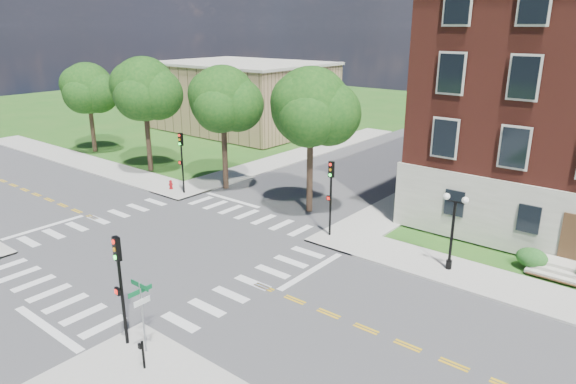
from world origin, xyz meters
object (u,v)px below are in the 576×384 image
Objects in this scene: traffic_signal_se at (120,277)px; street_sign_pole at (142,304)px; fire_hydrant at (171,185)px; push_button_post at (143,353)px; traffic_signal_ne at (331,189)px; traffic_signal_nw at (182,155)px; twin_lamp_west at (453,228)px.

traffic_signal_se reaches higher than street_sign_pole.
fire_hydrant is at bearing 138.57° from street_sign_pole.
push_button_post is 23.20m from fire_hydrant.
traffic_signal_ne and traffic_signal_nw have the same top height.
twin_lamp_west is at bearing 66.08° from street_sign_pole.
traffic_signal_se is at bearing -117.08° from twin_lamp_west.
twin_lamp_west reaches higher than fire_hydrant.
traffic_signal_nw is at bearing 133.21° from traffic_signal_se.
push_button_post is (-5.78, -15.68, -1.73)m from twin_lamp_west.
traffic_signal_nw is 21.64m from twin_lamp_west.
traffic_signal_ne is 7.77m from twin_lamp_west.
street_sign_pole is at bearing 139.51° from push_button_post.
twin_lamp_west is 5.64× the size of fire_hydrant.
traffic_signal_se is 6.40× the size of fire_hydrant.
traffic_signal_ne is at bearing 90.07° from traffic_signal_se.
traffic_signal_ne is (-0.02, 14.94, 0.00)m from traffic_signal_se.
street_sign_pole is 22.16m from fire_hydrant.
traffic_signal_nw is 22.20m from push_button_post.
traffic_signal_nw is (-13.90, 14.80, 0.00)m from traffic_signal_se.
street_sign_pole is (15.00, -14.64, -0.88)m from traffic_signal_nw.
traffic_signal_se is 21.56m from fire_hydrant.
street_sign_pole reaches higher than fire_hydrant.
fire_hydrant is (-15.45, -0.16, -2.72)m from traffic_signal_ne.
fire_hydrant is at bearing -179.17° from twin_lamp_west.
push_button_post is at bearing -44.13° from traffic_signal_nw.
street_sign_pole is at bearing -44.32° from traffic_signal_nw.
twin_lamp_west is 16.36m from street_sign_pole.
fire_hydrant is at bearing 136.31° from traffic_signal_se.
street_sign_pole is (1.09, 0.16, -0.88)m from traffic_signal_se.
traffic_signal_se is at bearing -43.69° from fire_hydrant.
traffic_signal_ne is 4.00× the size of push_button_post.
traffic_signal_nw is 4.00× the size of push_button_post.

